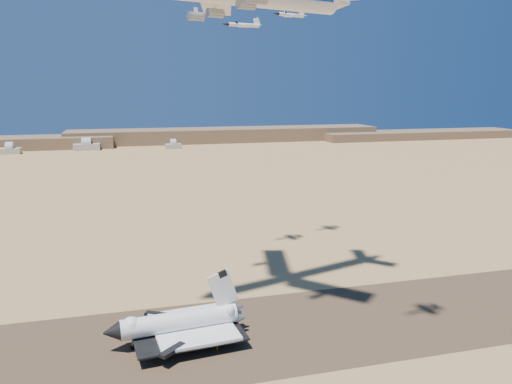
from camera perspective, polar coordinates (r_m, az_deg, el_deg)
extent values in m
plane|color=tan|center=(150.80, -6.66, -16.49)|extent=(1200.00, 1200.00, 0.00)
cube|color=brown|center=(150.78, -6.66, -16.48)|extent=(600.00, 50.00, 0.06)
cube|color=#7E6346|center=(688.56, -3.32, 6.54)|extent=(420.00, 60.00, 18.00)
cube|color=#7E6346|center=(768.54, 18.21, 6.26)|extent=(300.00, 60.00, 11.00)
cube|color=#ABA998|center=(617.84, -26.28, 4.22)|extent=(22.00, 14.00, 6.50)
cube|color=#ABA998|center=(621.90, -18.77, 4.90)|extent=(30.00, 15.00, 7.50)
cube|color=#ABA998|center=(613.35, -9.44, 5.18)|extent=(19.00, 12.50, 5.50)
cylinder|color=white|center=(148.47, -8.83, -14.38)|extent=(32.93, 8.87, 5.69)
cone|color=black|center=(146.43, -16.18, -15.12)|extent=(5.09, 5.83, 5.41)
sphere|color=white|center=(146.42, -14.07, -14.65)|extent=(5.29, 5.29, 5.29)
cube|color=white|center=(150.26, -7.23, -15.00)|extent=(24.66, 26.48, 0.91)
cube|color=black|center=(150.08, -8.01, -15.25)|extent=(32.75, 27.28, 0.51)
cube|color=white|center=(148.07, -3.82, -10.97)|extent=(9.45, 1.64, 11.71)
cylinder|color=gray|center=(148.81, -13.97, -16.48)|extent=(0.37, 0.37, 3.25)
cylinder|color=black|center=(149.31, -13.95, -16.84)|extent=(1.16, 0.57, 1.12)
cylinder|color=gray|center=(147.27, -5.92, -16.49)|extent=(0.37, 0.37, 3.25)
cylinder|color=black|center=(147.77, -5.91, -16.85)|extent=(1.16, 0.57, 1.12)
cylinder|color=gray|center=(156.05, -6.91, -14.80)|extent=(0.37, 0.37, 3.25)
cylinder|color=black|center=(156.53, -6.90, -15.15)|extent=(1.16, 0.57, 1.12)
cube|color=white|center=(173.95, -4.55, 20.36)|extent=(15.83, 33.20, 0.74)
cube|color=white|center=(185.29, 7.70, 20.50)|extent=(8.45, 12.76, 0.53)
cylinder|color=gray|center=(148.35, -1.15, 20.65)|extent=(5.88, 4.15, 2.77)
cylinder|color=gray|center=(165.01, -4.69, 19.71)|extent=(5.88, 4.15, 2.77)
cylinder|color=gray|center=(172.64, -6.87, 19.31)|extent=(5.88, 4.15, 2.77)
imported|color=#D2660C|center=(144.47, -4.45, -17.37)|extent=(0.56, 0.72, 1.75)
imported|color=#D2660C|center=(145.36, -5.00, -17.18)|extent=(0.56, 0.89, 1.76)
imported|color=#D2660C|center=(146.63, -5.12, -16.90)|extent=(0.95, 1.19, 1.81)
cylinder|color=white|center=(208.62, -1.40, 18.53)|extent=(13.13, 3.81, 1.52)
cone|color=black|center=(205.61, -3.51, 18.62)|extent=(3.04, 1.89, 1.42)
sphere|color=black|center=(207.40, -2.27, 18.72)|extent=(1.52, 1.52, 1.52)
cube|color=white|center=(209.03, -1.11, 18.46)|extent=(5.29, 9.25, 0.27)
cube|color=white|center=(210.86, 0.03, 18.47)|extent=(3.32, 5.78, 0.22)
cube|color=white|center=(211.13, 0.08, 18.87)|extent=(3.29, 0.85, 3.68)
cylinder|color=white|center=(224.75, 4.02, 19.53)|extent=(12.61, 5.22, 1.49)
cone|color=black|center=(220.38, 2.32, 19.70)|extent=(3.05, 2.14, 1.38)
sphere|color=black|center=(222.98, 3.32, 19.74)|extent=(1.49, 1.49, 1.49)
cube|color=white|center=(225.34, 4.25, 19.45)|extent=(6.08, 9.22, 0.27)
cube|color=white|center=(227.89, 5.17, 19.40)|extent=(3.82, 5.77, 0.21)
cube|color=white|center=(228.22, 5.22, 19.77)|extent=(3.15, 1.21, 3.59)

